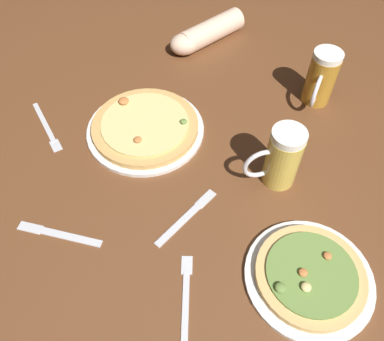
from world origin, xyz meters
name	(u,v)px	position (x,y,z in m)	size (l,w,h in m)	color
ground_plane	(192,178)	(0.00, 0.00, -0.01)	(2.40, 2.40, 0.03)	brown
pizza_plate_near	(310,276)	(0.18, -0.34, 0.02)	(0.28, 0.28, 0.05)	silver
pizza_plate_far	(145,127)	(-0.09, 0.19, 0.02)	(0.34, 0.34, 0.05)	silver
beer_mug_dark	(321,78)	(0.44, 0.19, 0.08)	(0.11, 0.13, 0.17)	#B27A23
beer_mug_amber	(281,158)	(0.21, -0.06, 0.09)	(0.15, 0.09, 0.17)	gold
fork_left	(47,127)	(-0.37, 0.27, 0.00)	(0.08, 0.22, 0.01)	silver
knife_right	(59,234)	(-0.35, -0.09, 0.00)	(0.20, 0.12, 0.01)	silver
fork_spare	(186,304)	(-0.10, -0.33, 0.00)	(0.08, 0.23, 0.01)	silver
knife_spare	(187,217)	(-0.04, -0.12, 0.00)	(0.18, 0.13, 0.01)	silver
diner_arm	(204,34)	(0.18, 0.56, 0.04)	(0.29, 0.18, 0.08)	beige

